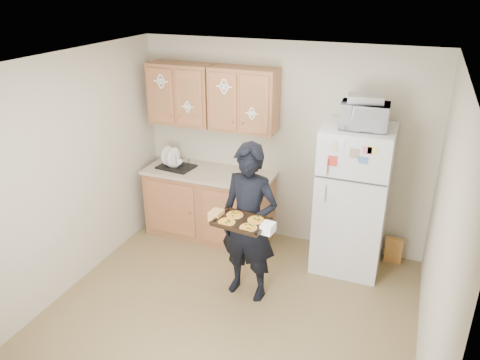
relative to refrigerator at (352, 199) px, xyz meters
name	(u,v)px	position (x,y,z in m)	size (l,w,h in m)	color
floor	(226,319)	(-0.95, -1.43, -0.85)	(3.60, 3.60, 0.00)	brown
ceiling	(222,66)	(-0.95, -1.43, 1.65)	(3.60, 3.60, 0.00)	white
wall_back	(282,146)	(-0.95, 0.37, 0.40)	(3.60, 0.04, 2.50)	#BAB097
wall_front	(100,341)	(-0.95, -3.23, 0.40)	(3.60, 0.04, 2.50)	#BAB097
wall_left	(63,179)	(-2.75, -1.43, 0.40)	(0.04, 3.60, 2.50)	#BAB097
wall_right	(440,246)	(0.85, -1.43, 0.40)	(0.04, 3.60, 2.50)	#BAB097
refrigerator	(352,199)	(0.00, 0.00, 0.00)	(0.75, 0.70, 1.70)	silver
base_cabinet	(210,205)	(-1.80, 0.05, -0.42)	(1.60, 0.60, 0.86)	brown
countertop	(209,173)	(-1.80, 0.05, 0.03)	(1.64, 0.64, 0.04)	tan
upper_cab_left	(182,94)	(-2.20, 0.18, 0.98)	(0.80, 0.33, 0.75)	brown
upper_cab_right	(244,100)	(-1.38, 0.18, 0.98)	(0.80, 0.33, 0.75)	brown
cereal_box	(394,250)	(0.52, 0.24, -0.69)	(0.20, 0.07, 0.32)	#DCBA4D
person	(249,223)	(-0.89, -0.94, 0.00)	(0.62, 0.41, 1.70)	black
baking_tray	(241,222)	(-0.86, -1.24, 0.17)	(0.49, 0.36, 0.04)	black
pizza_front_left	(227,222)	(-0.98, -1.31, 0.19)	(0.16, 0.16, 0.02)	orange
pizza_front_right	(248,227)	(-0.75, -1.33, 0.19)	(0.16, 0.16, 0.02)	orange
pizza_back_left	(235,215)	(-0.96, -1.14, 0.19)	(0.16, 0.16, 0.02)	orange
pizza_back_right	(256,220)	(-0.74, -1.17, 0.19)	(0.16, 0.16, 0.02)	orange
microwave	(364,116)	(0.04, -0.05, 0.99)	(0.49, 0.33, 0.27)	silver
foil_pan	(366,99)	(0.03, -0.02, 1.16)	(0.36, 0.25, 0.08)	#ADADB4
dish_rack	(176,161)	(-2.24, 0.03, 0.14)	(0.44, 0.33, 0.18)	black
bowl	(174,164)	(-2.27, 0.03, 0.10)	(0.23, 0.23, 0.06)	white
soap_bottle	(245,173)	(-1.29, -0.02, 0.14)	(0.08, 0.08, 0.18)	silver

